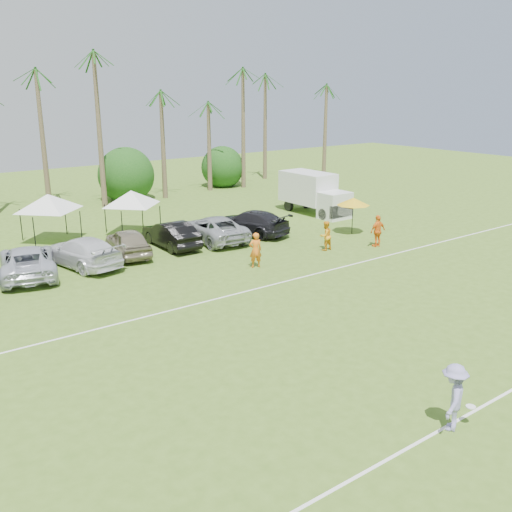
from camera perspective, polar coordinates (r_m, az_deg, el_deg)
field_lines at (r=20.97m, az=6.20°, el=-8.69°), size 80.00×12.10×0.01m
palm_tree_5 at (r=45.71m, az=-20.74°, el=14.83°), size 2.40×2.40×9.90m
palm_tree_6 at (r=47.00m, az=-16.00°, el=16.31°), size 2.40×2.40×10.90m
palm_tree_7 at (r=48.61m, az=-11.48°, el=17.60°), size 2.40×2.40×11.90m
palm_tree_8 at (r=50.98m, az=-6.07°, el=14.86°), size 2.40×2.40×8.90m
palm_tree_9 at (r=53.69m, az=-1.33°, el=15.95°), size 2.40×2.40×9.90m
palm_tree_10 at (r=56.72m, az=2.98°, el=16.84°), size 2.40×2.40×10.90m
palm_tree_11 at (r=59.35m, az=6.12°, el=17.58°), size 2.40×2.40×11.90m
bush_tree_2 at (r=49.20m, az=-13.56°, el=7.78°), size 4.00×4.00×4.00m
bush_tree_3 at (r=53.86m, az=-3.66°, el=8.93°), size 4.00×4.00×4.00m
sideline_player_a at (r=29.09m, az=-0.05°, el=0.60°), size 0.77×0.62×1.84m
sideline_player_b at (r=32.46m, az=6.96°, el=2.03°), size 0.83×0.65×1.68m
sideline_player_c at (r=33.68m, az=12.08°, el=2.47°), size 1.11×0.50×1.86m
box_truck at (r=41.85m, az=5.85°, el=6.37°), size 2.28×5.73×2.94m
canopy_tent_left at (r=35.71m, az=-20.13°, el=5.83°), size 4.16×4.16×3.37m
canopy_tent_right at (r=36.36m, az=-12.41°, el=6.41°), size 3.96×3.96×3.21m
market_umbrella at (r=36.13m, az=9.71°, el=5.40°), size 2.07×2.07×2.31m
frisbee_player at (r=16.57m, az=19.12°, el=-13.20°), size 1.41×1.19×1.90m
parked_car_2 at (r=29.94m, az=-21.89°, el=-0.49°), size 3.74×5.88×1.51m
parked_car_3 at (r=30.67m, az=-17.00°, el=0.39°), size 3.14×5.53×1.51m
parked_car_4 at (r=31.99m, az=-12.69°, el=1.37°), size 2.52×4.68×1.51m
parked_car_5 at (r=33.24m, az=-8.50°, el=2.16°), size 1.65×4.61×1.51m
parked_car_6 at (r=34.33m, az=-4.27°, el=2.76°), size 2.97×5.64×1.51m
parked_car_7 at (r=35.78m, az=-0.55°, el=3.38°), size 3.46×5.59×1.51m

